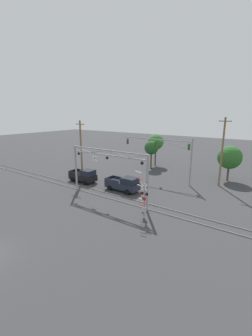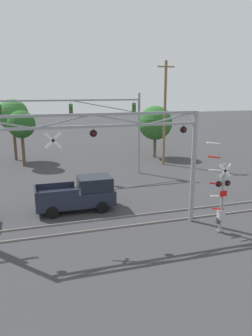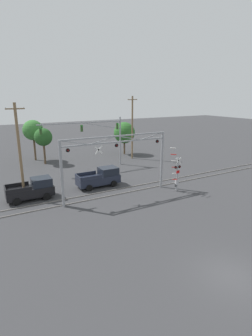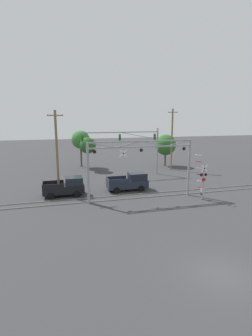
# 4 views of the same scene
# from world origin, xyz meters

# --- Properties ---
(ground_plane) EXTENTS (200.00, 200.00, 0.00)m
(ground_plane) POSITION_xyz_m (0.00, 0.00, 0.00)
(ground_plane) COLOR #38383A
(rail_track_near) EXTENTS (80.00, 0.08, 0.10)m
(rail_track_near) POSITION_xyz_m (0.00, 15.46, 0.05)
(rail_track_near) COLOR gray
(rail_track_near) RESTS_ON ground_plane
(rail_track_far) EXTENTS (80.00, 0.08, 0.10)m
(rail_track_far) POSITION_xyz_m (0.00, 16.89, 0.05)
(rail_track_far) COLOR gray
(rail_track_far) RESTS_ON ground_plane
(crossing_gantry) EXTENTS (12.17, 0.30, 6.69)m
(crossing_gantry) POSITION_xyz_m (-0.01, 15.18, 4.41)
(crossing_gantry) COLOR gray
(crossing_gantry) RESTS_ON ground_plane
(crossing_signal_mast) EXTENTS (1.61, 0.35, 5.23)m
(crossing_signal_mast) POSITION_xyz_m (6.67, 13.24, 1.97)
(crossing_signal_mast) COLOR gray
(crossing_signal_mast) RESTS_ON ground_plane
(traffic_signal_span) EXTENTS (12.59, 0.39, 7.51)m
(traffic_signal_span) POSITION_xyz_m (3.45, 27.11, 5.27)
(traffic_signal_span) COLOR gray
(traffic_signal_span) RESTS_ON ground_plane
(pickup_truck_lead) EXTENTS (5.14, 2.29, 2.22)m
(pickup_truck_lead) POSITION_xyz_m (-0.23, 19.08, 1.08)
(pickup_truck_lead) COLOR #1E2333
(pickup_truck_lead) RESTS_ON ground_plane
(pickup_truck_following) EXTENTS (4.79, 2.29, 2.22)m
(pickup_truck_following) POSITION_xyz_m (-8.20, 18.78, 1.08)
(pickup_truck_following) COLOR black
(pickup_truck_following) RESTS_ON ground_plane
(utility_pole_left) EXTENTS (1.80, 0.28, 10.02)m
(utility_pole_left) POSITION_xyz_m (-9.01, 19.21, 5.16)
(utility_pole_left) COLOR brown
(utility_pole_left) RESTS_ON ground_plane
(utility_pole_right) EXTENTS (1.80, 0.28, 10.60)m
(utility_pole_right) POSITION_xyz_m (10.51, 29.80, 5.45)
(utility_pole_right) COLOR brown
(utility_pole_right) RESTS_ON ground_plane
(background_tree_beyond_span) EXTENTS (3.36, 3.36, 6.80)m
(background_tree_beyond_span) POSITION_xyz_m (-4.56, 36.70, 5.08)
(background_tree_beyond_span) COLOR brown
(background_tree_beyond_span) RESTS_ON ground_plane
(background_tree_far_left_verge) EXTENTS (3.90, 3.90, 5.98)m
(background_tree_far_left_verge) POSITION_xyz_m (11.00, 33.50, 4.02)
(background_tree_far_left_verge) COLOR brown
(background_tree_far_left_verge) RESTS_ON ground_plane
(background_tree_far_right_verge) EXTENTS (2.82, 2.82, 5.77)m
(background_tree_far_right_verge) POSITION_xyz_m (-3.70, 33.30, 4.32)
(background_tree_far_right_verge) COLOR brown
(background_tree_far_right_verge) RESTS_ON ground_plane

